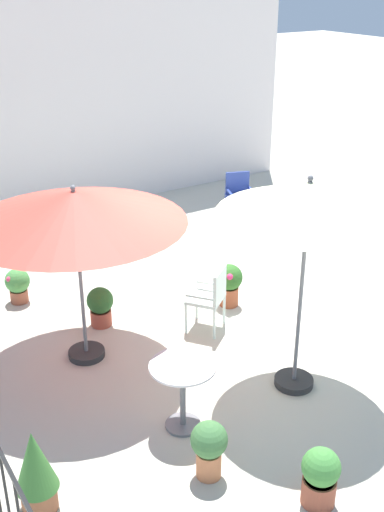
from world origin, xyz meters
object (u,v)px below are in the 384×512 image
object	(u,v)px
patio_chair_0	(239,193)
potted_plant_5	(100,305)
potted_plant_1	(18,284)
patio_umbrella_1	(309,201)
potted_plant_2	(209,446)
patio_chair_1	(211,295)
patio_umbrella_0	(75,208)
potted_plant_0	(320,476)
potted_plant_4	(229,282)
potted_plant_3	(36,469)
cafe_table_0	(183,384)

from	to	relation	value
patio_chair_0	potted_plant_5	distance (m)	4.31
patio_chair_0	potted_plant_1	size ratio (longest dim) A/B	1.76
patio_umbrella_1	potted_plant_2	world-z (taller)	patio_umbrella_1
potted_plant_1	potted_plant_2	distance (m)	4.22
patio_chair_1	patio_umbrella_0	bearing A→B (deg)	170.05
potted_plant_0	patio_umbrella_0	bearing A→B (deg)	104.01
patio_umbrella_0	potted_plant_0	distance (m)	3.68
potted_plant_0	potted_plant_4	size ratio (longest dim) A/B	0.94
patio_umbrella_1	potted_plant_4	size ratio (longest dim) A/B	4.03
patio_umbrella_0	patio_chair_1	distance (m)	2.16
patio_umbrella_0	potted_plant_5	world-z (taller)	patio_umbrella_0
potted_plant_0	potted_plant_3	bearing A→B (deg)	149.33
cafe_table_0	patio_chair_0	bearing A→B (deg)	48.38
patio_umbrella_0	potted_plant_0	world-z (taller)	patio_umbrella_0
cafe_table_0	patio_umbrella_0	bearing A→B (deg)	100.72
patio_chair_1	potted_plant_5	xyz separation A→B (m)	(-1.16, 0.86, -0.22)
patio_umbrella_0	potted_plant_1	world-z (taller)	patio_umbrella_0
potted_plant_0	potted_plant_2	distance (m)	1.01
patio_chair_0	potted_plant_0	distance (m)	6.81
patio_umbrella_1	potted_plant_4	world-z (taller)	patio_umbrella_1
potted_plant_2	potted_plant_5	bearing A→B (deg)	84.35
patio_umbrella_1	cafe_table_0	bearing A→B (deg)	177.39
patio_umbrella_0	potted_plant_1	size ratio (longest dim) A/B	4.95
patio_umbrella_0	patio_chair_0	size ratio (longest dim) A/B	2.82
potted_plant_2	potted_plant_4	size ratio (longest dim) A/B	0.97
patio_umbrella_1	patio_chair_1	bearing A→B (deg)	95.13
potted_plant_2	potted_plant_1	bearing A→B (deg)	95.66
patio_chair_0	potted_plant_0	xyz separation A→B (m)	(-3.42, -5.89, -0.22)
patio_umbrella_0	cafe_table_0	size ratio (longest dim) A/B	3.32
patio_chair_1	potted_plant_3	world-z (taller)	patio_chair_1
patio_umbrella_0	potted_plant_1	distance (m)	2.42
potted_plant_0	potted_plant_5	bearing A→B (deg)	95.09
potted_plant_0	potted_plant_3	size ratio (longest dim) A/B	0.69
cafe_table_0	potted_plant_0	world-z (taller)	cafe_table_0
patio_umbrella_1	potted_plant_1	world-z (taller)	patio_umbrella_1
patio_umbrella_1	patio_chair_0	xyz separation A→B (m)	(2.47, 4.45, -1.68)
patio_chair_1	cafe_table_0	bearing A→B (deg)	-132.18
potted_plant_4	patio_umbrella_1	bearing A→B (deg)	-103.02
potted_plant_2	cafe_table_0	bearing A→B (deg)	77.51
potted_plant_1	potted_plant_3	bearing A→B (deg)	-105.61
potted_plant_3	potted_plant_4	bearing A→B (deg)	30.92
patio_umbrella_0	potted_plant_3	xyz separation A→B (m)	(-1.29, -1.97, -1.48)
potted_plant_4	potted_plant_0	bearing A→B (deg)	-112.66
patio_chair_0	patio_umbrella_0	bearing A→B (deg)	-147.65
patio_chair_0	potted_plant_4	distance (m)	3.27
patio_umbrella_1	patio_umbrella_0	bearing A→B (deg)	134.60
potted_plant_0	potted_plant_2	bearing A→B (deg)	129.04
patio_umbrella_0	potted_plant_2	distance (m)	2.90
patio_chair_1	potted_plant_1	world-z (taller)	patio_chair_1
potted_plant_2	patio_chair_0	bearing A→B (deg)	51.51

